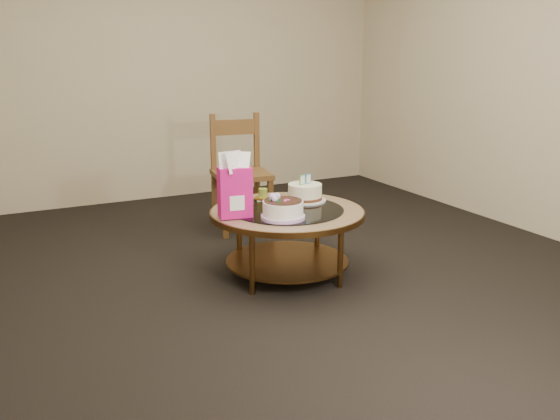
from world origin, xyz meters
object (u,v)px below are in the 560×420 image
gift_bag (235,185)px  coffee_table (287,221)px  cream_cake (305,193)px  dining_chair (240,172)px  decorated_cake (283,210)px

gift_bag → coffee_table: bearing=11.8°
cream_cake → dining_chair: 1.00m
coffee_table → dining_chair: size_ratio=1.08×
gift_bag → cream_cake: bearing=24.3°
decorated_cake → dining_chair: size_ratio=0.29×
coffee_table → cream_cake: size_ratio=3.51×
cream_cake → dining_chair: bearing=80.6°
decorated_cake → coffee_table: bearing=55.3°
coffee_table → cream_cake: 0.29m
coffee_table → cream_cake: cream_cake is taller
decorated_cake → gift_bag: 0.33m
decorated_cake → gift_bag: bearing=145.6°
coffee_table → gift_bag: (-0.38, -0.02, 0.28)m
decorated_cake → gift_bag: gift_bag is taller
cream_cake → gift_bag: 0.63m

